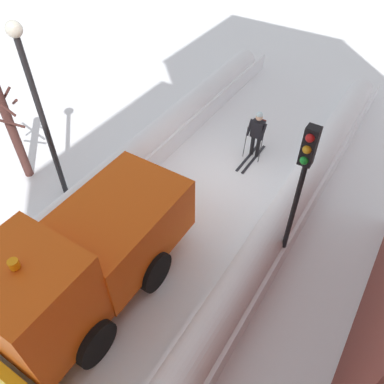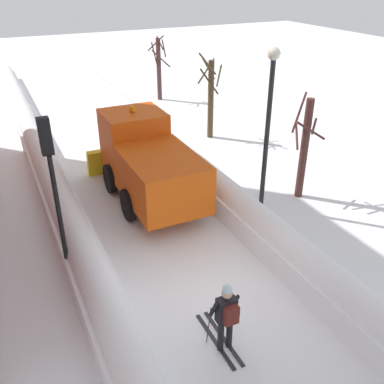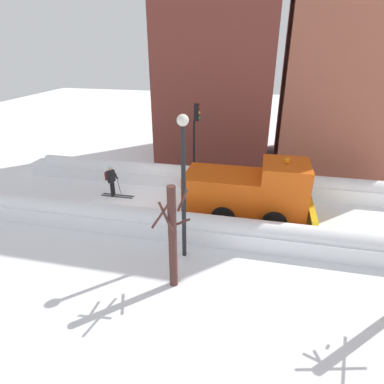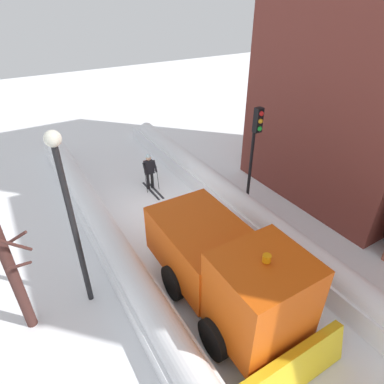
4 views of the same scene
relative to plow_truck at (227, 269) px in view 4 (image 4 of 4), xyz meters
The scene contains 5 objects.
plow_truck is the anchor object (origin of this frame).
skier 7.45m from the plow_truck, 97.40° to the right, with size 0.62×1.80×1.81m.
traffic_light_pole 5.24m from the plow_truck, 137.12° to the right, with size 0.28×0.42×4.59m.
street_lamp 4.57m from the plow_truck, 34.34° to the right, with size 0.40×0.40×5.49m.
bare_tree_near 5.59m from the plow_truck, 24.10° to the right, with size 1.03×1.18×3.79m.
Camera 4 is at (4.74, 10.82, 8.16)m, focal length 30.60 mm.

